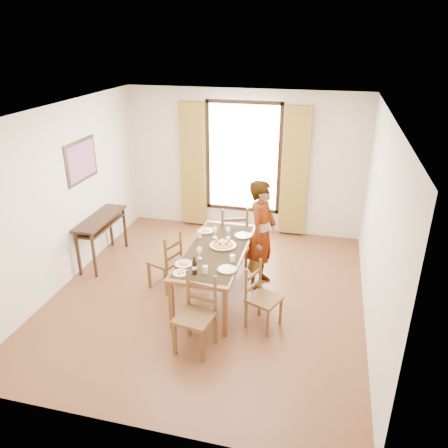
% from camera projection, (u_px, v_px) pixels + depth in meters
% --- Properties ---
extents(ground, '(5.00, 5.00, 0.00)m').
position_uv_depth(ground, '(209.00, 294.00, 6.57)').
color(ground, '#513219').
rests_on(ground, ground).
extents(room_shell, '(4.60, 5.10, 2.74)m').
position_uv_depth(room_shell, '(209.00, 195.00, 6.06)').
color(room_shell, beige).
rests_on(room_shell, ground).
extents(console_table, '(0.38, 1.20, 0.80)m').
position_uv_depth(console_table, '(101.00, 224.00, 7.27)').
color(console_table, '#321B10').
rests_on(console_table, ground).
extents(dining_table, '(0.84, 1.98, 0.76)m').
position_uv_depth(dining_table, '(216.00, 253.00, 6.30)').
color(dining_table, brown).
rests_on(dining_table, ground).
extents(chair_west, '(0.52, 0.52, 0.92)m').
position_uv_depth(chair_west, '(167.00, 262.00, 6.59)').
color(chair_west, brown).
rests_on(chair_west, ground).
extents(chair_north, '(0.59, 0.59, 1.04)m').
position_uv_depth(chair_north, '(233.00, 236.00, 7.29)').
color(chair_north, brown).
rests_on(chair_north, ground).
extents(chair_south, '(0.50, 0.50, 0.98)m').
position_uv_depth(chair_south, '(196.00, 316.00, 5.30)').
color(chair_south, brown).
rests_on(chair_south, ground).
extents(chair_east, '(0.51, 0.51, 0.88)m').
position_uv_depth(chair_east, '(262.00, 299.00, 5.73)').
color(chair_east, brown).
rests_on(chair_east, ground).
extents(man, '(0.79, 0.67, 1.68)m').
position_uv_depth(man, '(262.00, 235.00, 6.51)').
color(man, gray).
rests_on(man, ground).
extents(plate_sw, '(0.27, 0.27, 0.05)m').
position_uv_depth(plate_sw, '(184.00, 263.00, 5.84)').
color(plate_sw, silver).
rests_on(plate_sw, dining_table).
extents(plate_se, '(0.27, 0.27, 0.05)m').
position_uv_depth(plate_se, '(227.00, 268.00, 5.71)').
color(plate_se, silver).
rests_on(plate_se, dining_table).
extents(plate_nw, '(0.27, 0.27, 0.05)m').
position_uv_depth(plate_nw, '(206.00, 230.00, 6.81)').
color(plate_nw, silver).
rests_on(plate_nw, dining_table).
extents(plate_ne, '(0.27, 0.27, 0.05)m').
position_uv_depth(plate_ne, '(243.00, 235.00, 6.66)').
color(plate_ne, silver).
rests_on(plate_ne, dining_table).
extents(pasta_platter, '(0.40, 0.40, 0.10)m').
position_uv_depth(pasta_platter, '(223.00, 243.00, 6.34)').
color(pasta_platter, '#BC5618').
rests_on(pasta_platter, dining_table).
extents(caprese_plate, '(0.20, 0.20, 0.04)m').
position_uv_depth(caprese_plate, '(180.00, 272.00, 5.63)').
color(caprese_plate, silver).
rests_on(caprese_plate, dining_table).
extents(wine_glass_a, '(0.08, 0.08, 0.18)m').
position_uv_depth(wine_glass_a, '(199.00, 253.00, 5.98)').
color(wine_glass_a, white).
rests_on(wine_glass_a, dining_table).
extents(wine_glass_b, '(0.08, 0.08, 0.18)m').
position_uv_depth(wine_glass_b, '(228.00, 232.00, 6.58)').
color(wine_glass_b, white).
rests_on(wine_glass_b, dining_table).
extents(wine_glass_c, '(0.08, 0.08, 0.18)m').
position_uv_depth(wine_glass_c, '(215.00, 232.00, 6.58)').
color(wine_glass_c, white).
rests_on(wine_glass_c, dining_table).
extents(tumbler_a, '(0.07, 0.07, 0.10)m').
position_uv_depth(tumbler_a, '(233.00, 258.00, 5.91)').
color(tumbler_a, silver).
rests_on(tumbler_a, dining_table).
extents(tumbler_b, '(0.07, 0.07, 0.10)m').
position_uv_depth(tumbler_b, '(200.00, 234.00, 6.60)').
color(tumbler_b, silver).
rests_on(tumbler_b, dining_table).
extents(tumbler_c, '(0.07, 0.07, 0.10)m').
position_uv_depth(tumbler_c, '(205.00, 270.00, 5.63)').
color(tumbler_c, silver).
rests_on(tumbler_c, dining_table).
extents(wine_bottle, '(0.07, 0.07, 0.25)m').
position_uv_depth(wine_bottle, '(194.00, 266.00, 5.58)').
color(wine_bottle, black).
rests_on(wine_bottle, dining_table).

